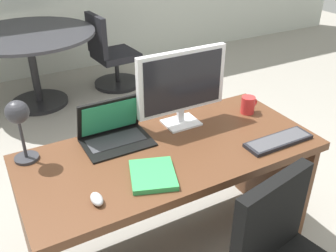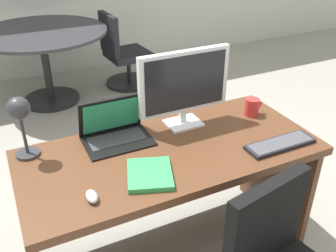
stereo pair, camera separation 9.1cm
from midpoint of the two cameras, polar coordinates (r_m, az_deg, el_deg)
ground at (r=3.57m, az=-12.16°, el=-2.04°), size 12.00×12.00×0.00m
desk at (r=2.12m, az=-1.32°, el=-7.66°), size 1.56×0.71×0.76m
monitor at (r=2.09m, az=0.88°, el=6.38°), size 0.54×0.16×0.44m
laptop at (r=2.05m, az=-9.55°, el=-0.25°), size 0.36×0.26×0.24m
keyboard at (r=2.09m, az=15.16°, el=-2.19°), size 0.39×0.12×0.02m
mouse at (r=1.66m, az=-12.28°, el=-10.76°), size 0.05×0.09×0.04m
desk_lamp at (r=1.90m, az=-22.92°, el=0.88°), size 0.12×0.14×0.34m
book at (r=1.77m, az=-3.79°, el=-7.39°), size 0.27×0.30×0.03m
coffee_mug at (r=2.34m, az=10.92°, el=3.15°), size 0.11×0.08×0.11m
meeting_table at (r=4.18m, az=-20.66°, el=10.55°), size 1.34×1.34×0.79m
meeting_chair_near at (r=4.52m, az=-9.13°, el=9.97°), size 0.56×0.56×0.87m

